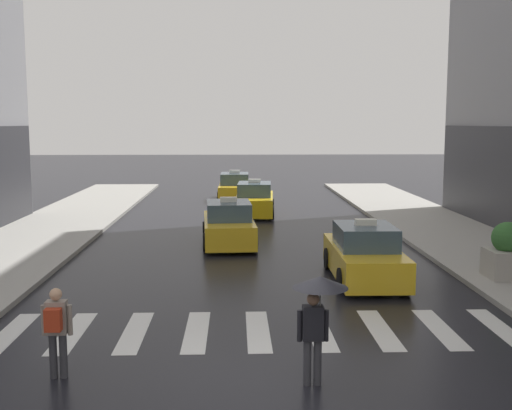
# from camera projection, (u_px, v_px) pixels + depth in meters

# --- Properties ---
(ground_plane) EXTENTS (160.00, 160.00, 0.00)m
(ground_plane) POSITION_uv_depth(u_px,v_px,m) (264.00, 388.00, 10.88)
(ground_plane) COLOR black
(crosswalk_markings) EXTENTS (11.30, 2.80, 0.01)m
(crosswalk_markings) POSITION_uv_depth(u_px,v_px,m) (258.00, 330.00, 13.85)
(crosswalk_markings) COLOR silver
(crosswalk_markings) RESTS_ON ground
(taxi_lead) EXTENTS (1.97, 4.56, 1.80)m
(taxi_lead) POSITION_uv_depth(u_px,v_px,m) (364.00, 255.00, 18.27)
(taxi_lead) COLOR gold
(taxi_lead) RESTS_ON ground
(taxi_second) EXTENTS (2.11, 4.62, 1.80)m
(taxi_second) POSITION_uv_depth(u_px,v_px,m) (229.00, 225.00, 23.60)
(taxi_second) COLOR gold
(taxi_second) RESTS_ON ground
(taxi_third) EXTENTS (2.13, 4.63, 1.80)m
(taxi_third) POSITION_uv_depth(u_px,v_px,m) (255.00, 201.00, 31.07)
(taxi_third) COLOR yellow
(taxi_third) RESTS_ON ground
(taxi_fourth) EXTENTS (1.99, 4.57, 1.80)m
(taxi_fourth) POSITION_uv_depth(u_px,v_px,m) (235.00, 188.00, 36.90)
(taxi_fourth) COLOR gold
(taxi_fourth) RESTS_ON ground
(pedestrian_with_umbrella) EXTENTS (0.96, 0.96, 1.94)m
(pedestrian_with_umbrella) POSITION_uv_depth(u_px,v_px,m) (318.00, 301.00, 10.80)
(pedestrian_with_umbrella) COLOR #333338
(pedestrian_with_umbrella) RESTS_ON ground
(pedestrian_with_backpack) EXTENTS (0.55, 0.43, 1.65)m
(pedestrian_with_backpack) POSITION_uv_depth(u_px,v_px,m) (56.00, 326.00, 11.14)
(pedestrian_with_backpack) COLOR #333338
(pedestrian_with_backpack) RESTS_ON ground
(planter_near_corner) EXTENTS (1.10, 1.10, 1.60)m
(planter_near_corner) POSITION_uv_depth(u_px,v_px,m) (507.00, 252.00, 17.94)
(planter_near_corner) COLOR #A8A399
(planter_near_corner) RESTS_ON curb_right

